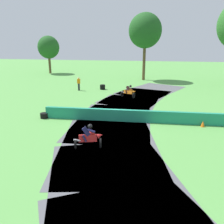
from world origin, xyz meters
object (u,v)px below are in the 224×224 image
at_px(tire_stack_near, 103,87).
at_px(motorcycle_lead_orange, 129,92).
at_px(motorcycle_chase_red, 89,137).
at_px(traffic_cone, 203,124).
at_px(tire_stack_mid_a, 44,116).
at_px(track_marshal, 79,84).

bearing_deg(tire_stack_near, motorcycle_lead_orange, -45.24).
xyz_separation_m(motorcycle_chase_red, tire_stack_near, (-3.05, 16.93, -0.35)).
bearing_deg(traffic_cone, tire_stack_near, 129.38).
height_order(tire_stack_near, tire_stack_mid_a, tire_stack_near).
relative_size(tire_stack_near, traffic_cone, 1.48).
height_order(tire_stack_mid_a, traffic_cone, traffic_cone).
relative_size(tire_stack_near, tire_stack_mid_a, 1.04).
distance_m(motorcycle_chase_red, traffic_cone, 8.43).
xyz_separation_m(motorcycle_chase_red, tire_stack_mid_a, (-4.98, 4.64, -0.45)).
bearing_deg(tire_stack_mid_a, tire_stack_near, 81.08).
height_order(motorcycle_chase_red, track_marshal, track_marshal).
bearing_deg(tire_stack_near, motorcycle_chase_red, -79.79).
relative_size(tire_stack_mid_a, track_marshal, 0.38).
bearing_deg(motorcycle_lead_orange, track_marshal, 157.67).
xyz_separation_m(motorcycle_lead_orange, motorcycle_chase_red, (-0.74, -13.11, 0.02)).
xyz_separation_m(tire_stack_near, track_marshal, (-2.73, -1.14, 0.52)).
distance_m(tire_stack_near, track_marshal, 3.01).
relative_size(motorcycle_chase_red, tire_stack_mid_a, 2.69).
bearing_deg(track_marshal, motorcycle_lead_orange, -22.33).
bearing_deg(tire_stack_mid_a, track_marshal, 94.12).
xyz_separation_m(motorcycle_chase_red, track_marshal, (-5.78, 15.79, 0.17)).
xyz_separation_m(motorcycle_lead_orange, track_marshal, (-6.52, 2.68, 0.19)).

